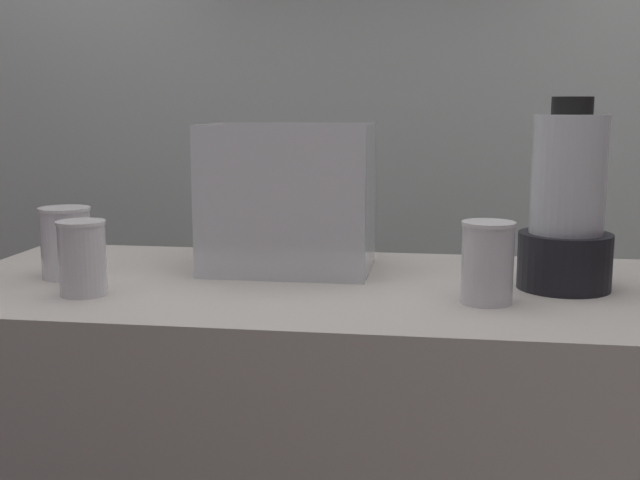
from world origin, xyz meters
name	(u,v)px	position (x,y,z in m)	size (l,w,h in m)	color
back_wall_unit	(362,88)	(0.00, 0.77, 1.27)	(2.60, 0.24, 2.50)	silver
carrot_display_bin	(286,225)	(-0.08, 0.11, 0.99)	(0.32, 0.22, 0.29)	white
blender_pitcher	(567,211)	(0.44, 0.02, 1.04)	(0.16, 0.16, 0.34)	black
juice_cup_pomegranate_left	(66,247)	(-0.48, -0.02, 0.96)	(0.10, 0.10, 0.13)	white
juice_cup_orange_middle	(83,261)	(-0.39, -0.15, 0.96)	(0.08, 0.08, 0.13)	white
juice_cup_mango_right	(487,268)	(0.29, -0.11, 0.96)	(0.09, 0.09, 0.14)	white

